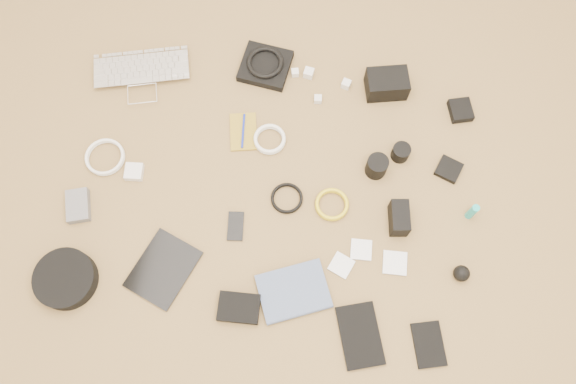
% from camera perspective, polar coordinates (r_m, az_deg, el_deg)
% --- Properties ---
extents(laptop, '(0.41, 0.34, 0.03)m').
position_cam_1_polar(laptop, '(2.20, -14.58, 10.94)').
color(laptop, silver).
rests_on(laptop, ground).
extents(headphone_pouch, '(0.19, 0.18, 0.03)m').
position_cam_1_polar(headphone_pouch, '(2.16, -2.32, 12.66)').
color(headphone_pouch, black).
rests_on(headphone_pouch, ground).
extents(headphones, '(0.17, 0.17, 0.02)m').
position_cam_1_polar(headphones, '(2.14, -2.34, 13.01)').
color(headphones, black).
rests_on(headphones, headphone_pouch).
extents(charger_a, '(0.03, 0.03, 0.02)m').
position_cam_1_polar(charger_a, '(2.15, 0.73, 12.02)').
color(charger_a, silver).
rests_on(charger_a, ground).
extents(charger_b, '(0.04, 0.04, 0.03)m').
position_cam_1_polar(charger_b, '(2.14, 2.12, 11.98)').
color(charger_b, silver).
rests_on(charger_b, ground).
extents(charger_c, '(0.04, 0.04, 0.03)m').
position_cam_1_polar(charger_c, '(2.13, 5.93, 10.85)').
color(charger_c, silver).
rests_on(charger_c, ground).
extents(charger_d, '(0.03, 0.03, 0.03)m').
position_cam_1_polar(charger_d, '(2.09, 3.05, 9.40)').
color(charger_d, silver).
rests_on(charger_d, ground).
extents(dslr_camera, '(0.17, 0.14, 0.09)m').
position_cam_1_polar(dslr_camera, '(2.12, 10.00, 10.76)').
color(dslr_camera, black).
rests_on(dslr_camera, ground).
extents(lens_pouch, '(0.10, 0.11, 0.03)m').
position_cam_1_polar(lens_pouch, '(2.16, 17.13, 7.93)').
color(lens_pouch, black).
rests_on(lens_pouch, ground).
extents(notebook_olive, '(0.13, 0.17, 0.01)m').
position_cam_1_polar(notebook_olive, '(2.04, -4.56, 6.12)').
color(notebook_olive, olive).
rests_on(notebook_olive, ground).
extents(pen_blue, '(0.03, 0.13, 0.01)m').
position_cam_1_polar(pen_blue, '(2.04, -4.58, 6.22)').
color(pen_blue, '#1525B1').
rests_on(pen_blue, notebook_olive).
extents(cable_white_a, '(0.12, 0.12, 0.01)m').
position_cam_1_polar(cable_white_a, '(2.02, -1.87, 5.30)').
color(cable_white_a, silver).
rests_on(cable_white_a, ground).
extents(lens_a, '(0.09, 0.09, 0.08)m').
position_cam_1_polar(lens_a, '(1.97, 9.00, 2.60)').
color(lens_a, black).
rests_on(lens_a, ground).
extents(lens_b, '(0.08, 0.08, 0.06)m').
position_cam_1_polar(lens_b, '(2.02, 11.38, 3.97)').
color(lens_b, black).
rests_on(lens_b, ground).
extents(card_reader, '(0.10, 0.10, 0.02)m').
position_cam_1_polar(card_reader, '(2.05, 16.01, 2.23)').
color(card_reader, black).
rests_on(card_reader, ground).
extents(power_brick, '(0.07, 0.07, 0.03)m').
position_cam_1_polar(power_brick, '(2.04, -15.37, 1.99)').
color(power_brick, silver).
rests_on(power_brick, ground).
extents(cable_white_b, '(0.18, 0.18, 0.01)m').
position_cam_1_polar(cable_white_b, '(2.10, -18.05, 3.33)').
color(cable_white_b, silver).
rests_on(cable_white_b, ground).
extents(cable_black, '(0.12, 0.12, 0.01)m').
position_cam_1_polar(cable_black, '(1.94, -0.12, -0.69)').
color(cable_black, black).
rests_on(cable_black, ground).
extents(cable_yellow, '(0.14, 0.14, 0.01)m').
position_cam_1_polar(cable_yellow, '(1.94, 4.46, -1.33)').
color(cable_yellow, gold).
rests_on(cable_yellow, ground).
extents(flash, '(0.08, 0.12, 0.08)m').
position_cam_1_polar(flash, '(1.92, 11.22, -2.61)').
color(flash, black).
rests_on(flash, ground).
extents(lens_cleaner, '(0.03, 0.03, 0.09)m').
position_cam_1_polar(lens_cleaner, '(1.98, 18.20, -1.92)').
color(lens_cleaner, teal).
rests_on(lens_cleaner, ground).
extents(battery_charger, '(0.11, 0.13, 0.03)m').
position_cam_1_polar(battery_charger, '(2.05, -20.54, -1.32)').
color(battery_charger, '#5A5A5F').
rests_on(battery_charger, ground).
extents(tablet, '(0.24, 0.27, 0.01)m').
position_cam_1_polar(tablet, '(1.92, -12.55, -7.64)').
color(tablet, black).
rests_on(tablet, ground).
extents(phone, '(0.07, 0.11, 0.01)m').
position_cam_1_polar(phone, '(1.92, -5.34, -3.48)').
color(phone, black).
rests_on(phone, ground).
extents(filter_case_left, '(0.09, 0.09, 0.01)m').
position_cam_1_polar(filter_case_left, '(1.88, 5.44, -7.42)').
color(filter_case_left, silver).
rests_on(filter_case_left, ground).
extents(filter_case_mid, '(0.07, 0.07, 0.01)m').
position_cam_1_polar(filter_case_mid, '(1.90, 7.44, -5.84)').
color(filter_case_mid, silver).
rests_on(filter_case_mid, ground).
extents(filter_case_right, '(0.08, 0.08, 0.01)m').
position_cam_1_polar(filter_case_right, '(1.91, 10.79, -7.10)').
color(filter_case_right, silver).
rests_on(filter_case_right, ground).
extents(air_blower, '(0.06, 0.06, 0.05)m').
position_cam_1_polar(air_blower, '(1.93, 17.22, -7.91)').
color(air_blower, black).
rests_on(air_blower, ground).
extents(headphone_case, '(0.22, 0.22, 0.05)m').
position_cam_1_polar(headphone_case, '(1.98, -21.65, -8.21)').
color(headphone_case, black).
rests_on(headphone_case, ground).
extents(drive_case, '(0.14, 0.10, 0.03)m').
position_cam_1_polar(drive_case, '(1.85, -5.01, -11.64)').
color(drive_case, black).
rests_on(drive_case, ground).
extents(paperback, '(0.27, 0.24, 0.02)m').
position_cam_1_polar(paperback, '(1.84, 1.28, -12.51)').
color(paperback, '#475678').
rests_on(paperback, ground).
extents(notebook_black_a, '(0.18, 0.23, 0.01)m').
position_cam_1_polar(notebook_black_a, '(1.85, 7.34, -14.26)').
color(notebook_black_a, black).
rests_on(notebook_black_a, ground).
extents(notebook_black_b, '(0.13, 0.16, 0.01)m').
position_cam_1_polar(notebook_black_b, '(1.89, 14.10, -14.80)').
color(notebook_black_b, black).
rests_on(notebook_black_b, ground).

